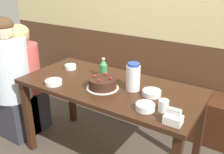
# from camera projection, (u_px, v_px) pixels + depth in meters

# --- Properties ---
(back_wall) EXTENTS (4.80, 0.04, 2.50)m
(back_wall) POSITION_uv_depth(u_px,v_px,m) (162.00, 10.00, 2.71)
(back_wall) COLOR brown
(back_wall) RESTS_ON ground_plane
(bench_seat) EXTENTS (2.47, 0.38, 0.47)m
(bench_seat) POSITION_uv_depth(u_px,v_px,m) (148.00, 100.00, 2.93)
(bench_seat) COLOR #472314
(bench_seat) RESTS_ON ground_plane
(dining_table) EXTENTS (1.53, 0.72, 0.76)m
(dining_table) POSITION_uv_depth(u_px,v_px,m) (109.00, 95.00, 2.12)
(dining_table) COLOR #381E11
(dining_table) RESTS_ON ground_plane
(birthday_cake) EXTENTS (0.26, 0.26, 0.11)m
(birthday_cake) POSITION_uv_depth(u_px,v_px,m) (103.00, 83.00, 2.01)
(birthday_cake) COLOR white
(birthday_cake) RESTS_ON dining_table
(water_pitcher) EXTENTS (0.11, 0.11, 0.22)m
(water_pitcher) POSITION_uv_depth(u_px,v_px,m) (133.00, 77.00, 1.95)
(water_pitcher) COLOR white
(water_pitcher) RESTS_ON dining_table
(soju_bottle) EXTENTS (0.07, 0.07, 0.18)m
(soju_bottle) POSITION_uv_depth(u_px,v_px,m) (103.00, 68.00, 2.21)
(soju_bottle) COLOR #388E4C
(soju_bottle) RESTS_ON dining_table
(napkin_holder) EXTENTS (0.11, 0.08, 0.11)m
(napkin_holder) POSITION_uv_depth(u_px,v_px,m) (173.00, 118.00, 1.53)
(napkin_holder) COLOR white
(napkin_holder) RESTS_ON dining_table
(bowl_soup_white) EXTENTS (0.14, 0.14, 0.04)m
(bowl_soup_white) POSITION_uv_depth(u_px,v_px,m) (152.00, 93.00, 1.90)
(bowl_soup_white) COLOR white
(bowl_soup_white) RESTS_ON dining_table
(bowl_rice_small) EXTENTS (0.11, 0.11, 0.04)m
(bowl_rice_small) POSITION_uv_depth(u_px,v_px,m) (70.00, 67.00, 2.41)
(bowl_rice_small) COLOR white
(bowl_rice_small) RESTS_ON dining_table
(bowl_side_dish) EXTENTS (0.13, 0.13, 0.04)m
(bowl_side_dish) POSITION_uv_depth(u_px,v_px,m) (145.00, 107.00, 1.70)
(bowl_side_dish) COLOR white
(bowl_side_dish) RESTS_ON dining_table
(bowl_sauce_shallow) EXTENTS (0.14, 0.14, 0.04)m
(bowl_sauce_shallow) POSITION_uv_depth(u_px,v_px,m) (54.00, 82.00, 2.08)
(bowl_sauce_shallow) COLOR white
(bowl_sauce_shallow) RESTS_ON dining_table
(glass_water_tall) EXTENTS (0.07, 0.07, 0.08)m
(glass_water_tall) POSITION_uv_depth(u_px,v_px,m) (164.00, 106.00, 1.67)
(glass_water_tall) COLOR silver
(glass_water_tall) RESTS_ON dining_table
(person_teal_shirt) EXTENTS (0.39, 0.39, 1.26)m
(person_teal_shirt) POSITION_uv_depth(u_px,v_px,m) (11.00, 80.00, 2.48)
(person_teal_shirt) COLOR #33333D
(person_teal_shirt) RESTS_ON ground_plane
(person_pale_blue_shirt) EXTENTS (0.34, 0.34, 1.17)m
(person_pale_blue_shirt) POSITION_uv_depth(u_px,v_px,m) (25.00, 81.00, 2.63)
(person_pale_blue_shirt) COLOR #33333D
(person_pale_blue_shirt) RESTS_ON ground_plane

